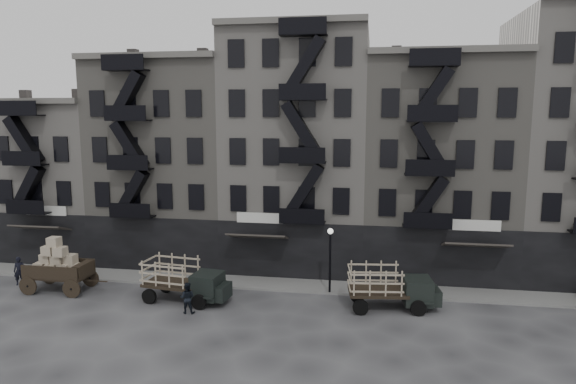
% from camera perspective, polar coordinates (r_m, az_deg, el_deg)
% --- Properties ---
extents(ground, '(140.00, 140.00, 0.00)m').
position_cam_1_polar(ground, '(31.24, -1.40, -12.60)').
color(ground, '#38383A').
rests_on(ground, ground).
extents(sidewalk, '(55.00, 2.50, 0.15)m').
position_cam_1_polar(sidewalk, '(34.67, -0.22, -10.24)').
color(sidewalk, slate).
rests_on(sidewalk, ground).
extents(building_west, '(10.00, 11.35, 13.20)m').
position_cam_1_polar(building_west, '(46.37, -24.02, 1.42)').
color(building_west, '#A9A39B').
rests_on(building_west, ground).
extents(building_midwest, '(10.00, 11.35, 16.20)m').
position_cam_1_polar(building_midwest, '(41.55, -12.54, 3.27)').
color(building_midwest, gray).
rests_on(building_midwest, ground).
extents(building_center, '(10.00, 11.35, 18.20)m').
position_cam_1_polar(building_center, '(38.85, 1.27, 4.58)').
color(building_center, '#A9A39B').
rests_on(building_center, ground).
extents(building_mideast, '(10.00, 11.35, 16.20)m').
position_cam_1_polar(building_mideast, '(38.82, 16.06, 2.74)').
color(building_mideast, gray).
rests_on(building_mideast, ground).
extents(lamp_post, '(0.36, 0.36, 4.28)m').
position_cam_1_polar(lamp_post, '(32.42, 4.70, -6.63)').
color(lamp_post, black).
rests_on(lamp_post, ground).
extents(wagon, '(4.20, 2.29, 3.53)m').
position_cam_1_polar(wagon, '(36.33, -24.31, -6.94)').
color(wagon, black).
rests_on(wagon, ground).
extents(stake_truck_west, '(5.46, 2.71, 2.64)m').
position_cam_1_polar(stake_truck_west, '(32.19, -11.48, -9.27)').
color(stake_truck_west, black).
rests_on(stake_truck_west, ground).
extents(stake_truck_east, '(5.43, 2.70, 2.63)m').
position_cam_1_polar(stake_truck_east, '(30.96, 11.34, -10.03)').
color(stake_truck_east, black).
rests_on(stake_truck_east, ground).
extents(pedestrian_west, '(0.83, 0.73, 1.90)m').
position_cam_1_polar(pedestrian_west, '(38.94, -27.69, -7.77)').
color(pedestrian_west, black).
rests_on(pedestrian_west, ground).
extents(pedestrian_mid, '(0.94, 0.77, 1.82)m').
position_cam_1_polar(pedestrian_mid, '(30.56, -11.15, -11.45)').
color(pedestrian_mid, black).
rests_on(pedestrian_mid, ground).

